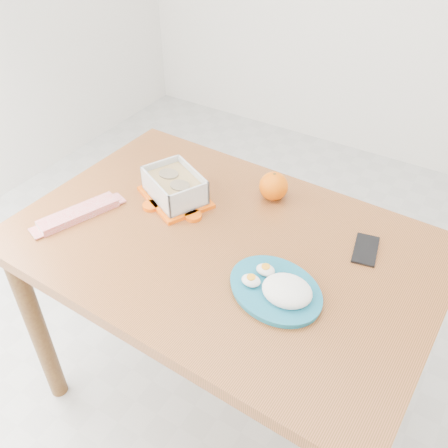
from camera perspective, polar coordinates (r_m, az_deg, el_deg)
The scene contains 7 objects.
ground at distance 2.03m, azimuth 3.76°, elevation -15.22°, with size 3.50×3.50×0.00m, color #B7B7B2.
dining_table at distance 1.44m, azimuth 0.00°, elevation -5.05°, with size 1.18×0.81×0.75m.
food_container at distance 1.50m, azimuth -5.65°, elevation 4.23°, with size 0.26×0.23×0.09m.
orange_fruit at distance 1.51m, azimuth 5.69°, elevation 4.34°, with size 0.09×0.09×0.09m, color orange.
rice_plate at distance 1.22m, azimuth 6.32°, elevation -7.31°, with size 0.32×0.32×0.07m.
candy_bar at distance 1.51m, azimuth -16.30°, elevation 1.17°, with size 0.24×0.06×0.02m, color red.
smartphone at distance 1.39m, azimuth 15.88°, elevation -2.82°, with size 0.06×0.12×0.01m, color black.
Camera 1 is at (0.51, -1.07, 1.65)m, focal length 40.00 mm.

